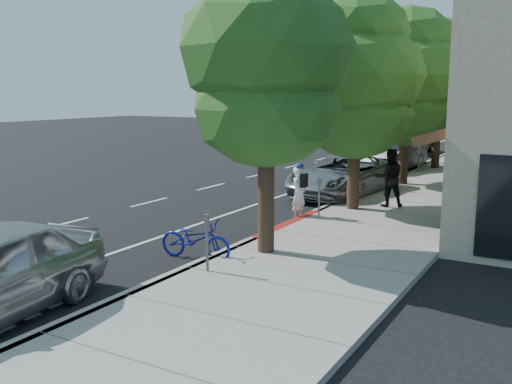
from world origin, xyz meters
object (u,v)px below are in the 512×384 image
Objects in this scene: bicycle at (195,239)px; white_pickup at (387,152)px; cyclist at (299,194)px; dark_sedan at (394,155)px; street_tree_2 at (407,79)px; silver_suv at (343,176)px; street_tree_3 at (440,79)px; pedestrian at (389,178)px; street_tree_0 at (266,55)px; street_tree_4 at (462,86)px; street_tree_5 at (478,89)px; dark_suv_far at (414,141)px; street_tree_1 at (356,79)px.

white_pickup reaches higher than bicycle.
cyclist is 12.41m from dark_sedan.
dark_sedan reaches higher than bicycle.
street_tree_2 is 1.18× the size of white_pickup.
street_tree_3 is at bearing 86.98° from silver_suv.
street_tree_0 is at bearing 54.92° from pedestrian.
bicycle is at bearing -93.18° from street_tree_4.
street_tree_0 is 30.01m from street_tree_5.
dark_suv_far is (-3.10, 7.66, -3.83)m from street_tree_3.
street_tree_0 reaches higher than street_tree_2.
bicycle is at bearing -90.75° from dark_suv_far.
street_tree_4 is at bearing 90.00° from street_tree_1.
bicycle is at bearing -92.56° from street_tree_5.
street_tree_5 is 14.01m from dark_sedan.
dark_suv_far is (-3.10, 13.66, -3.71)m from street_tree_2.
white_pickup is (-2.24, -7.00, -3.41)m from street_tree_4.
street_tree_5 reaches higher than pedestrian.
dark_sedan is (-1.73, -13.50, -3.34)m from street_tree_5.
street_tree_0 reaches higher than bicycle.
street_tree_0 is 4.51× the size of cyclist.
bicycle is (-1.39, -25.00, -3.83)m from street_tree_4.
white_pickup is 8.71m from dark_suv_far.
street_tree_0 reaches higher than street_tree_1.
dark_suv_far is at bearing 102.49° from dark_sedan.
bicycle is (-1.39, -1.00, -4.35)m from street_tree_0.
street_tree_2 is 0.98× the size of street_tree_3.
street_tree_4 is at bearing 90.00° from street_tree_3.
pedestrian is (0.94, -17.06, -3.19)m from street_tree_4.
street_tree_2 is at bearing 71.26° from silver_suv.
street_tree_1 is 1.14× the size of white_pickup.
street_tree_5 reaches higher than dark_suv_far.
dark_sedan is 9.93m from pedestrian.
cyclist is at bearing -93.10° from street_tree_4.
street_tree_1 is 4.18m from cyclist.
cyclist is 21.65m from dark_suv_far.
pedestrian is at bearing -70.38° from dark_sedan.
street_tree_3 is 4.43m from dark_sedan.
street_tree_0 is 18.00m from street_tree_3.
pedestrian is (0.94, 0.94, -3.28)m from street_tree_1.
bicycle is at bearing -94.18° from street_tree_3.
silver_suv is at bearing -88.89° from dark_suv_far.
cyclist is (-1.08, -25.89, -3.35)m from street_tree_5.
street_tree_1 reaches higher than white_pickup.
street_tree_3 reaches higher than street_tree_5.
silver_suv is at bearing -95.53° from street_tree_4.
street_tree_0 is at bearing -59.97° from bicycle.
pedestrian is (2.41, -1.88, 0.35)m from silver_suv.
street_tree_1 is 12.00m from street_tree_3.
street_tree_1 is 6.00m from street_tree_2.
cyclist is 3.48m from pedestrian.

